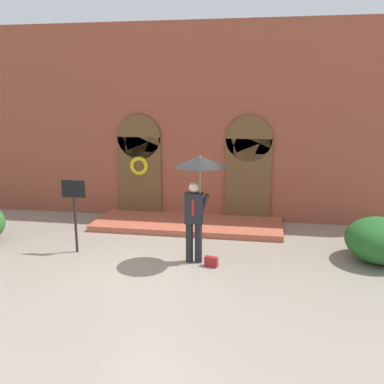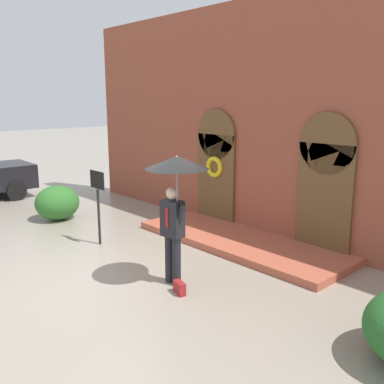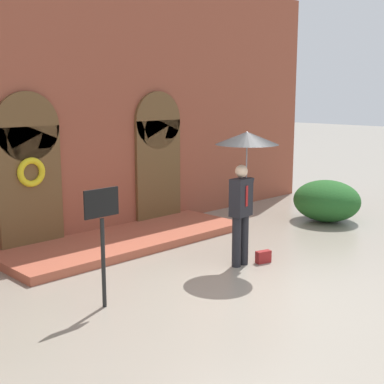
{
  "view_description": "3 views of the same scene",
  "coord_description": "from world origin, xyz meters",
  "px_view_note": "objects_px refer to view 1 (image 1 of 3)",
  "views": [
    {
      "loc": [
        2.04,
        -8.19,
        3.62
      ],
      "look_at": [
        0.39,
        1.51,
        1.36
      ],
      "focal_mm": 40.0,
      "sensor_mm": 36.0,
      "label": 1
    },
    {
      "loc": [
        6.2,
        -4.13,
        3.31
      ],
      "look_at": [
        0.24,
        1.35,
        1.54
      ],
      "focal_mm": 40.0,
      "sensor_mm": 36.0,
      "label": 2
    },
    {
      "loc": [
        -6.37,
        -5.34,
        3.02
      ],
      "look_at": [
        0.34,
        1.51,
        1.23
      ],
      "focal_mm": 50.0,
      "sensor_mm": 36.0,
      "label": 3
    }
  ],
  "objects_px": {
    "person_with_umbrella": "(199,177)",
    "shrub_right": "(380,240)",
    "handbag": "(211,262)",
    "sign_post": "(74,204)"
  },
  "relations": [
    {
      "from": "person_with_umbrella",
      "to": "shrub_right",
      "type": "distance_m",
      "value": 4.24
    },
    {
      "from": "person_with_umbrella",
      "to": "handbag",
      "type": "height_order",
      "value": "person_with_umbrella"
    },
    {
      "from": "handbag",
      "to": "shrub_right",
      "type": "xyz_separation_m",
      "value": [
        3.61,
        0.95,
        0.38
      ]
    },
    {
      "from": "person_with_umbrella",
      "to": "shrub_right",
      "type": "relative_size",
      "value": 1.47
    },
    {
      "from": "sign_post",
      "to": "shrub_right",
      "type": "distance_m",
      "value": 6.89
    },
    {
      "from": "person_with_umbrella",
      "to": "handbag",
      "type": "relative_size",
      "value": 8.44
    },
    {
      "from": "sign_post",
      "to": "shrub_right",
      "type": "xyz_separation_m",
      "value": [
        6.83,
        0.61,
        -0.67
      ]
    },
    {
      "from": "person_with_umbrella",
      "to": "handbag",
      "type": "bearing_deg",
      "value": -32.61
    },
    {
      "from": "person_with_umbrella",
      "to": "sign_post",
      "type": "relative_size",
      "value": 1.37
    },
    {
      "from": "handbag",
      "to": "sign_post",
      "type": "bearing_deg",
      "value": -170.43
    }
  ]
}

